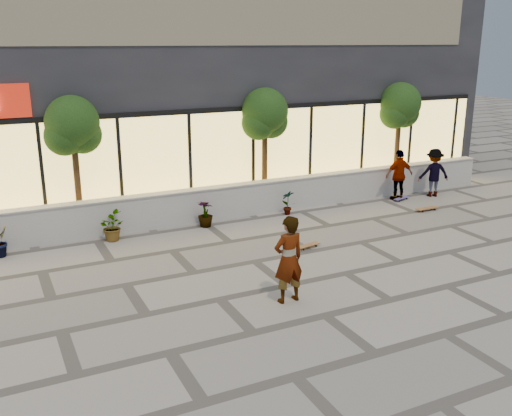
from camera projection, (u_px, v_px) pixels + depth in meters
name	position (u px, v px, depth m)	size (l,w,h in m)	color
ground	(325.00, 315.00, 11.53)	(80.00, 80.00, 0.00)	gray
planter_wall	(202.00, 205.00, 17.42)	(22.00, 0.42, 1.04)	beige
retail_building	(147.00, 71.00, 21.10)	(24.00, 9.17, 8.50)	black
shrub_b	(1.00, 241.00, 14.58)	(0.45, 0.36, 0.81)	#173510
shrub_c	(111.00, 226.00, 15.76)	(0.73, 0.63, 0.81)	#173510
shrub_d	(205.00, 214.00, 16.93)	(0.45, 0.45, 0.81)	#173510
shrub_e	(288.00, 202.00, 18.11)	(0.43, 0.29, 0.81)	#173510
tree_midwest	(73.00, 129.00, 15.86)	(1.60, 1.50, 3.92)	#463219
tree_mideast	(265.00, 117.00, 18.38)	(1.60, 1.50, 3.92)	#463219
tree_east	(400.00, 108.00, 20.69)	(1.60, 1.50, 3.92)	#463219
skater_center	(289.00, 259.00, 11.90)	(0.69, 0.46, 1.90)	silver
skater_right_near	(399.00, 175.00, 19.65)	(1.04, 0.43, 1.77)	silver
skater_right_far	(434.00, 173.00, 20.17)	(1.10, 0.63, 1.71)	maroon
skateboard_center	(308.00, 245.00, 15.26)	(0.76, 0.33, 0.09)	brown
skateboard_right_near	(427.00, 208.00, 18.59)	(0.84, 0.21, 0.10)	brown
skateboard_right_far	(402.00, 198.00, 19.84)	(0.76, 0.40, 0.09)	#544783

